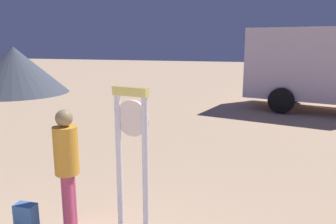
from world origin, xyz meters
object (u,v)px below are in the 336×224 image
(dome_tent, at_px, (15,70))
(backpack, at_px, (27,220))
(standing_clock, at_px, (132,152))
(person_near_clock, at_px, (67,164))
(box_truck_near, at_px, (331,66))

(dome_tent, bearing_deg, backpack, -50.83)
(standing_clock, distance_m, person_near_clock, 1.05)
(person_near_clock, distance_m, box_truck_near, 10.61)
(dome_tent, bearing_deg, box_truck_near, -3.09)
(standing_clock, height_order, box_truck_near, box_truck_near)
(standing_clock, relative_size, box_truck_near, 0.31)
(backpack, distance_m, box_truck_near, 11.14)
(person_near_clock, height_order, box_truck_near, box_truck_near)
(backpack, height_order, dome_tent, dome_tent)
(person_near_clock, distance_m, dome_tent, 13.57)
(person_near_clock, relative_size, box_truck_near, 0.25)
(backpack, xyz_separation_m, box_truck_near, (5.28, 9.71, 1.40))
(backpack, bearing_deg, dome_tent, 129.17)
(backpack, relative_size, box_truck_near, 0.07)
(backpack, bearing_deg, box_truck_near, 61.44)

